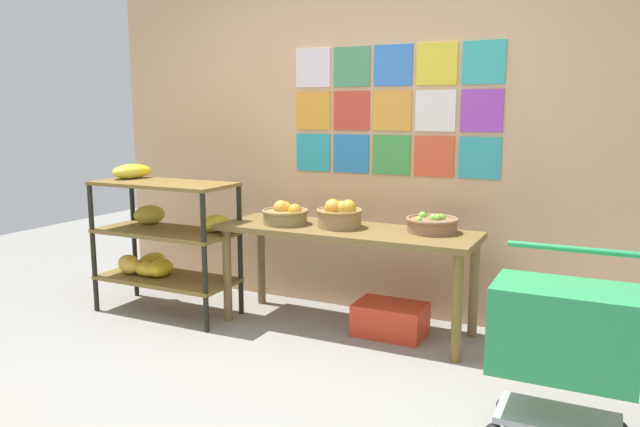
{
  "coord_description": "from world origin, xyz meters",
  "views": [
    {
      "loc": [
        1.69,
        -2.24,
        1.46
      ],
      "look_at": [
        0.11,
        0.97,
        0.86
      ],
      "focal_mm": 34.29,
      "sensor_mm": 36.0,
      "label": 1
    }
  ],
  "objects_px": {
    "produce_crate_under_table": "(390,319)",
    "fruit_basket_back_left": "(340,215)",
    "display_table": "(346,241)",
    "fruit_basket_right": "(285,214)",
    "banana_shelf_unit": "(158,232)",
    "shopping_cart": "(563,336)",
    "fruit_basket_left": "(432,224)"
  },
  "relations": [
    {
      "from": "produce_crate_under_table",
      "to": "fruit_basket_back_left",
      "type": "bearing_deg",
      "value": -176.74
    },
    {
      "from": "display_table",
      "to": "fruit_basket_right",
      "type": "distance_m",
      "value": 0.47
    },
    {
      "from": "display_table",
      "to": "fruit_basket_back_left",
      "type": "distance_m",
      "value": 0.18
    },
    {
      "from": "banana_shelf_unit",
      "to": "shopping_cart",
      "type": "height_order",
      "value": "banana_shelf_unit"
    },
    {
      "from": "fruit_basket_left",
      "to": "produce_crate_under_table",
      "type": "distance_m",
      "value": 0.69
    },
    {
      "from": "fruit_basket_back_left",
      "to": "produce_crate_under_table",
      "type": "bearing_deg",
      "value": 3.26
    },
    {
      "from": "fruit_basket_back_left",
      "to": "fruit_basket_left",
      "type": "bearing_deg",
      "value": 11.56
    },
    {
      "from": "fruit_basket_right",
      "to": "shopping_cart",
      "type": "relative_size",
      "value": 0.38
    },
    {
      "from": "banana_shelf_unit",
      "to": "fruit_basket_back_left",
      "type": "height_order",
      "value": "banana_shelf_unit"
    },
    {
      "from": "display_table",
      "to": "banana_shelf_unit",
      "type": "bearing_deg",
      "value": -170.42
    },
    {
      "from": "banana_shelf_unit",
      "to": "fruit_basket_right",
      "type": "distance_m",
      "value": 0.99
    },
    {
      "from": "produce_crate_under_table",
      "to": "fruit_basket_left",
      "type": "bearing_deg",
      "value": 23.4
    },
    {
      "from": "fruit_basket_left",
      "to": "produce_crate_under_table",
      "type": "bearing_deg",
      "value": -156.6
    },
    {
      "from": "display_table",
      "to": "fruit_basket_right",
      "type": "height_order",
      "value": "fruit_basket_right"
    },
    {
      "from": "display_table",
      "to": "shopping_cart",
      "type": "bearing_deg",
      "value": -31.78
    },
    {
      "from": "display_table",
      "to": "fruit_basket_left",
      "type": "xyz_separation_m",
      "value": [
        0.54,
        0.12,
        0.14
      ]
    },
    {
      "from": "fruit_basket_back_left",
      "to": "produce_crate_under_table",
      "type": "height_order",
      "value": "fruit_basket_back_left"
    },
    {
      "from": "banana_shelf_unit",
      "to": "display_table",
      "type": "relative_size",
      "value": 0.62
    },
    {
      "from": "banana_shelf_unit",
      "to": "fruit_basket_right",
      "type": "xyz_separation_m",
      "value": [
        0.95,
        0.2,
        0.18
      ]
    },
    {
      "from": "display_table",
      "to": "fruit_basket_left",
      "type": "height_order",
      "value": "fruit_basket_left"
    },
    {
      "from": "fruit_basket_right",
      "to": "produce_crate_under_table",
      "type": "xyz_separation_m",
      "value": [
        0.76,
        0.05,
        -0.66
      ]
    },
    {
      "from": "banana_shelf_unit",
      "to": "fruit_basket_back_left",
      "type": "distance_m",
      "value": 1.39
    },
    {
      "from": "fruit_basket_back_left",
      "to": "fruit_basket_right",
      "type": "relative_size",
      "value": 0.96
    },
    {
      "from": "fruit_basket_right",
      "to": "shopping_cart",
      "type": "distance_m",
      "value": 2.07
    },
    {
      "from": "fruit_basket_back_left",
      "to": "fruit_basket_right",
      "type": "xyz_separation_m",
      "value": [
        -0.4,
        -0.03,
        -0.02
      ]
    },
    {
      "from": "fruit_basket_left",
      "to": "shopping_cart",
      "type": "relative_size",
      "value": 0.4
    },
    {
      "from": "display_table",
      "to": "fruit_basket_right",
      "type": "relative_size",
      "value": 5.39
    },
    {
      "from": "fruit_basket_right",
      "to": "produce_crate_under_table",
      "type": "height_order",
      "value": "fruit_basket_right"
    },
    {
      "from": "produce_crate_under_table",
      "to": "shopping_cart",
      "type": "height_order",
      "value": "shopping_cart"
    },
    {
      "from": "fruit_basket_left",
      "to": "fruit_basket_right",
      "type": "height_order",
      "value": "fruit_basket_right"
    },
    {
      "from": "display_table",
      "to": "fruit_basket_back_left",
      "type": "relative_size",
      "value": 5.62
    },
    {
      "from": "fruit_basket_left",
      "to": "display_table",
      "type": "bearing_deg",
      "value": -167.72
    }
  ]
}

